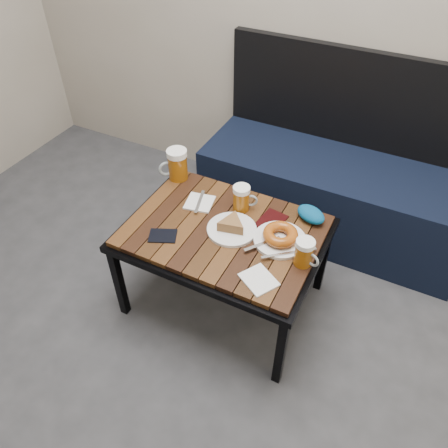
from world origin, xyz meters
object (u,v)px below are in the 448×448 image
at_px(passport_burgundy, 271,221).
at_px(knit_pouch, 311,214).
at_px(cafe_table, 224,236).
at_px(plate_pie, 232,226).
at_px(passport_navy, 163,236).
at_px(beer_mug_right, 304,253).
at_px(plate_bagel, 280,237).
at_px(bench, 333,188).
at_px(beer_mug_left, 177,164).
at_px(beer_mug_centre, 242,198).

distance_m(passport_burgundy, knit_pouch, 0.17).
relative_size(cafe_table, passport_burgundy, 6.17).
xyz_separation_m(plate_pie, passport_navy, (-0.24, -0.16, -0.02)).
height_order(beer_mug_right, knit_pouch, beer_mug_right).
relative_size(plate_bagel, passport_burgundy, 1.93).
relative_size(cafe_table, beer_mug_right, 7.09).
bearing_deg(passport_burgundy, knit_pouch, 39.75).
xyz_separation_m(bench, beer_mug_left, (-0.65, -0.52, 0.28)).
bearing_deg(cafe_table, bench, 68.74).
distance_m(bench, plate_pie, 0.82).
relative_size(bench, cafe_table, 1.67).
bearing_deg(beer_mug_left, beer_mug_right, 117.56).
xyz_separation_m(plate_pie, passport_burgundy, (0.13, 0.13, -0.02)).
distance_m(beer_mug_left, plate_pie, 0.46).
height_order(plate_pie, plate_bagel, plate_bagel).
height_order(plate_bagel, passport_navy, plate_bagel).
bearing_deg(beer_mug_left, passport_burgundy, 127.60).
distance_m(cafe_table, knit_pouch, 0.38).
relative_size(beer_mug_centre, plate_pie, 0.58).
bearing_deg(plate_pie, beer_mug_centre, 98.93).
relative_size(beer_mug_left, passport_navy, 1.36).
bearing_deg(knit_pouch, plate_pie, -141.55).
distance_m(bench, knit_pouch, 0.57).
relative_size(beer_mug_centre, beer_mug_right, 1.02).
bearing_deg(beer_mug_centre, bench, 41.56).
relative_size(plate_bagel, knit_pouch, 1.96).
bearing_deg(beer_mug_left, cafe_table, 105.63).
height_order(cafe_table, plate_pie, plate_pie).
bearing_deg(knit_pouch, bench, 91.59).
bearing_deg(plate_bagel, beer_mug_left, 162.66).
height_order(plate_pie, knit_pouch, same).
bearing_deg(beer_mug_left, knit_pouch, 137.16).
distance_m(bench, beer_mug_right, 0.83).
bearing_deg(beer_mug_centre, passport_burgundy, -30.11).
height_order(plate_pie, passport_navy, plate_pie).
distance_m(bench, beer_mug_left, 0.88).
relative_size(beer_mug_left, knit_pouch, 1.15).
relative_size(passport_navy, knit_pouch, 0.85).
relative_size(cafe_table, knit_pouch, 6.26).
relative_size(beer_mug_centre, passport_navy, 1.06).
distance_m(beer_mug_right, plate_bagel, 0.15).
relative_size(beer_mug_right, plate_bagel, 0.45).
distance_m(passport_navy, knit_pouch, 0.64).
bearing_deg(plate_bagel, cafe_table, -171.15).
bearing_deg(beer_mug_centre, plate_pie, -104.31).
xyz_separation_m(beer_mug_centre, plate_bagel, (0.23, -0.12, -0.04)).
height_order(beer_mug_left, beer_mug_right, beer_mug_left).
distance_m(cafe_table, plate_pie, 0.08).
distance_m(bench, beer_mug_centre, 0.71).
bearing_deg(knit_pouch, beer_mug_centre, -166.75).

